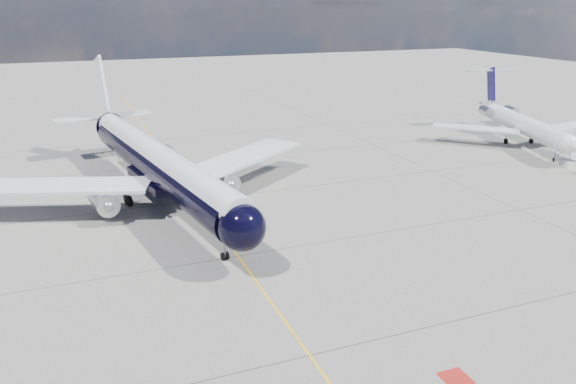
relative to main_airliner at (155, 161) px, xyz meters
name	(u,v)px	position (x,y,z in m)	size (l,w,h in m)	color
ground	(188,187)	(3.96, 3.17, -4.27)	(320.00, 320.00, 0.00)	gray
taxiway_centerline	(198,200)	(3.96, -1.83, -4.26)	(0.16, 160.00, 0.01)	yellow
red_marking	(456,378)	(10.76, -36.83, -4.26)	(1.60, 1.60, 0.01)	maroon
main_airliner	(155,161)	(0.00, 0.00, 0.00)	(38.62, 47.45, 13.75)	black
regional_jet	(518,121)	(55.00, 6.66, -1.06)	(24.97, 29.35, 10.17)	white
boarding_stair	(570,161)	(52.15, -6.10, -3.67)	(2.88, 3.33, 3.19)	white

